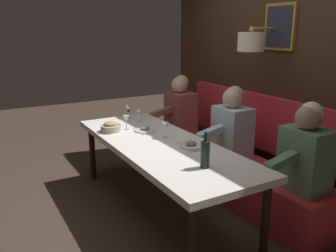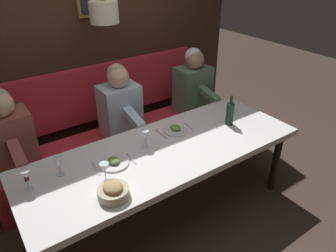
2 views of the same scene
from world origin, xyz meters
TOP-DOWN VIEW (x-y plane):
  - ground_plane at (0.00, 0.00)m, footprint 12.00×12.00m
  - dining_table at (0.00, 0.00)m, footprint 0.90×2.45m
  - banquette_bench at (0.89, 0.00)m, footprint 0.52×2.65m
  - back_wall_panel at (1.46, -0.00)m, footprint 0.59×3.85m
  - diner_nearest at (0.88, -1.03)m, footprint 0.60×0.40m
  - diner_near at (0.88, -0.04)m, footprint 0.60×0.40m
  - diner_middle at (0.88, 1.05)m, footprint 0.60×0.40m
  - place_setting_0 at (0.06, 0.45)m, footprint 0.24×0.32m
  - place_setting_1 at (0.20, -0.26)m, footprint 0.24×0.31m
  - wine_glass_0 at (0.17, 0.84)m, footprint 0.07×0.07m
  - wine_glass_1 at (0.12, 0.12)m, footprint 0.07×0.07m
  - wine_glass_2 at (-0.11, 0.59)m, footprint 0.07×0.07m
  - wine_glass_3 at (0.13, 1.08)m, footprint 0.07×0.07m
  - wine_bottle at (-0.00, -0.76)m, footprint 0.08×0.08m
  - bread_bowl at (-0.28, 0.62)m, footprint 0.22×0.22m

SIDE VIEW (x-z plane):
  - ground_plane at x=0.00m, z-range 0.00..0.00m
  - banquette_bench at x=0.89m, z-range 0.00..0.45m
  - dining_table at x=0.00m, z-range 0.31..1.05m
  - place_setting_0 at x=0.06m, z-range 0.73..0.78m
  - place_setting_1 at x=0.20m, z-range 0.73..0.78m
  - bread_bowl at x=-0.28m, z-range 0.73..0.85m
  - diner_nearest at x=0.88m, z-range 0.42..1.21m
  - diner_near at x=0.88m, z-range 0.42..1.21m
  - diner_middle at x=0.88m, z-range 0.42..1.21m
  - wine_glass_3 at x=0.13m, z-range 0.77..0.94m
  - wine_bottle at x=0.00m, z-range 0.71..1.01m
  - wine_glass_0 at x=0.17m, z-range 0.77..0.94m
  - wine_glass_1 at x=0.12m, z-range 0.77..0.94m
  - wine_glass_2 at x=-0.11m, z-range 0.77..0.94m
  - back_wall_panel at x=1.46m, z-range -0.08..2.82m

